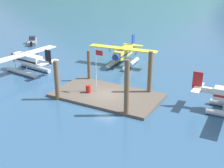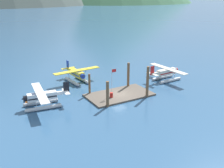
% 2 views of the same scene
% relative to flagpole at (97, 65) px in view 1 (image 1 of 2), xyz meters
% --- Properties ---
extents(ground_plane, '(1200.00, 1200.00, 0.00)m').
position_rel_flagpole_xyz_m(ground_plane, '(1.37, -0.20, -3.53)').
color(ground_plane, '#2D5175').
extents(dock_platform, '(12.11, 6.77, 0.30)m').
position_rel_flagpole_xyz_m(dock_platform, '(1.37, -0.20, -3.38)').
color(dock_platform, brown).
rests_on(dock_platform, ground).
extents(piling_near_left, '(0.51, 0.51, 4.50)m').
position_rel_flagpole_xyz_m(piling_near_left, '(-3.02, -3.54, -1.28)').
color(piling_near_left, brown).
rests_on(piling_near_left, ground).
extents(piling_near_right, '(0.50, 0.50, 5.81)m').
position_rel_flagpole_xyz_m(piling_near_right, '(5.40, -3.36, -0.62)').
color(piling_near_right, brown).
rests_on(piling_near_right, ground).
extents(piling_far_left, '(0.42, 0.42, 4.05)m').
position_rel_flagpole_xyz_m(piling_far_left, '(-3.15, 3.12, -1.51)').
color(piling_far_left, brown).
rests_on(piling_far_left, ground).
extents(piling_far_right, '(0.50, 0.50, 5.12)m').
position_rel_flagpole_xyz_m(piling_far_right, '(5.32, 2.78, -0.97)').
color(piling_far_right, brown).
rests_on(piling_far_right, ground).
extents(flagpole, '(0.95, 0.10, 5.10)m').
position_rel_flagpole_xyz_m(flagpole, '(0.00, 0.00, 0.00)').
color(flagpole, silver).
rests_on(flagpole, dock_platform).
extents(fuel_drum, '(0.62, 0.62, 0.88)m').
position_rel_flagpole_xyz_m(fuel_drum, '(-0.72, -0.83, -2.79)').
color(fuel_drum, '#AD1E19').
rests_on(fuel_drum, dock_platform).
extents(mooring_buoy, '(0.79, 0.79, 0.79)m').
position_rel_flagpole_xyz_m(mooring_buoy, '(-14.50, 4.11, -3.14)').
color(mooring_buoy, orange).
rests_on(mooring_buoy, ground).
extents(seaplane_yellow_bow_left, '(10.48, 7.97, 3.84)m').
position_rel_flagpole_xyz_m(seaplane_yellow_bow_left, '(-2.33, 11.20, -1.95)').
color(seaplane_yellow_bow_left, '#B7BABF').
rests_on(seaplane_yellow_bow_left, ground).
extents(seaplane_white_port_fwd, '(7.95, 10.49, 3.84)m').
position_rel_flagpole_xyz_m(seaplane_white_port_fwd, '(-12.49, 1.91, -1.95)').
color(seaplane_white_port_fwd, '#B7BABF').
rests_on(seaplane_white_port_fwd, ground).
extents(boat_grey_open_west, '(3.76, 4.24, 1.50)m').
position_rel_flagpole_xyz_m(boat_grey_open_west, '(-23.51, 14.71, -3.04)').
color(boat_grey_open_west, gray).
rests_on(boat_grey_open_west, ground).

